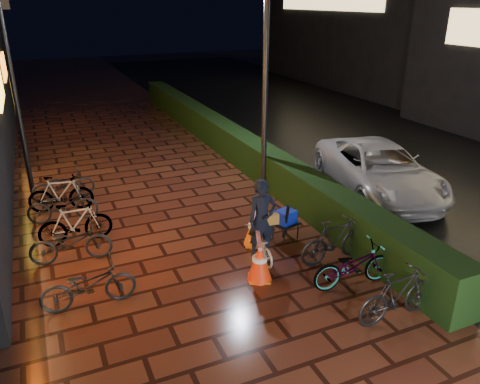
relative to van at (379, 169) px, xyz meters
name	(u,v)px	position (x,y,z in m)	size (l,w,h in m)	color
ground	(232,309)	(-5.74, -3.27, -0.68)	(80.00, 80.00, 0.00)	#381911
asphalt_road	(421,159)	(3.26, 1.73, -0.67)	(11.00, 60.00, 0.01)	black
hedge	(230,141)	(-2.44, 4.73, -0.18)	(0.70, 20.00, 1.00)	black
van	(379,169)	(0.00, 0.00, 0.00)	(2.22, 4.82, 1.34)	silver
lamp_post_hedge	(265,83)	(-2.82, 1.38, 2.29)	(0.51, 0.26, 5.39)	black
lamp_post_sf	(14,91)	(-8.75, 3.93, 2.11)	(0.48, 0.14, 5.07)	black
cyclist	(261,231)	(-4.54, -1.96, -0.02)	(0.65, 1.25, 1.76)	silver
traffic_barrier	(257,244)	(-4.63, -1.98, -0.30)	(1.04, 1.82, 0.75)	#F42F0C
cart_assembly	(286,219)	(-3.67, -1.42, -0.16)	(0.63, 0.67, 1.01)	black
parked_bikes_storefront	(69,218)	(-8.02, 0.69, -0.24)	(1.79, 5.78, 0.94)	black
parked_bikes_hedge	(359,265)	(-3.32, -3.58, -0.22)	(1.80, 2.47, 0.94)	black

